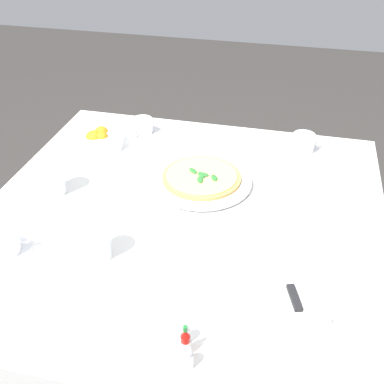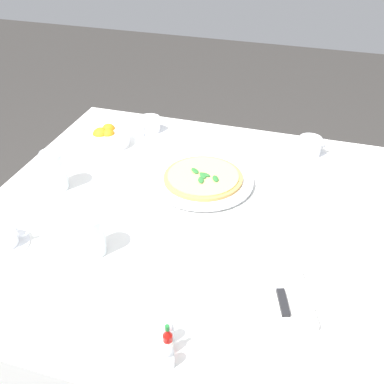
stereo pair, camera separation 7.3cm
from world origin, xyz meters
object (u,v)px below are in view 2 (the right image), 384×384
dinner_knife (279,286)px  salt_shaker (168,333)px  coffee_cup_right_edge (309,148)px  pizza_plate (203,181)px  pizza (203,177)px  coffee_cup_center_back (3,238)px  napkin_folded (279,291)px  coffee_cup_near_left (150,126)px  water_glass_left_edge (91,237)px  hot_sauce_bottle (168,342)px  pepper_shaker (168,357)px  water_glass_far_right (55,173)px  citrus_bowl (107,137)px

dinner_knife → salt_shaker: 0.28m
coffee_cup_right_edge → pizza_plate: bearing=132.3°
pizza → coffee_cup_center_back: 0.60m
napkin_folded → salt_shaker: 0.28m
pizza → coffee_cup_right_edge: (0.27, -0.30, 0.01)m
pizza → dinner_knife: bearing=-143.0°
coffee_cup_near_left → pizza_plate: bearing=-133.9°
dinner_knife → coffee_cup_near_left: bearing=22.5°
coffee_cup_center_back → coffee_cup_near_left: coffee_cup_near_left is taller
water_glass_left_edge → hot_sauce_bottle: 0.37m
dinner_knife → pepper_shaker: size_ratio=3.39×
napkin_folded → salt_shaker: (-0.20, 0.20, 0.02)m
coffee_cup_center_back → water_glass_far_right: size_ratio=1.05×
pizza → salt_shaker: (-0.59, -0.09, 0.00)m
coffee_cup_right_edge → coffee_cup_center_back: bearing=134.5°
pizza_plate → citrus_bowl: 0.42m
water_glass_left_edge → water_glass_far_right: bearing=46.0°
water_glass_left_edge → coffee_cup_center_back: bearing=101.2°
coffee_cup_center_back → citrus_bowl: (0.58, -0.02, 0.00)m
pepper_shaker → salt_shaker: bearing=19.7°
pepper_shaker → coffee_cup_right_edge: bearing=-11.5°
pizza_plate → water_glass_far_right: (-0.15, 0.42, 0.04)m
pizza_plate → coffee_cup_center_back: bearing=135.9°
coffee_cup_right_edge → coffee_cup_center_back: (-0.70, 0.71, -0.01)m
pizza → citrus_bowl: 0.42m
citrus_bowl → water_glass_far_right: bearing=174.6°
citrus_bowl → hot_sauce_bottle: 0.91m
water_glass_left_edge → napkin_folded: 0.48m
coffee_cup_near_left → hot_sauce_bottle: 0.97m
coffee_cup_right_edge → coffee_cup_center_back: 1.00m
citrus_bowl → pepper_shaker: (-0.79, -0.51, -0.00)m
water_glass_far_right → pepper_shaker: bearing=-132.5°
citrus_bowl → salt_shaker: 0.88m
salt_shaker → pepper_shaker: size_ratio=1.00×
dinner_knife → hot_sauce_bottle: (-0.23, 0.19, 0.01)m
pizza → pepper_shaker: bearing=-170.1°
water_glass_left_edge → napkin_folded: (-0.01, -0.48, -0.04)m
hot_sauce_bottle → pepper_shaker: bearing=-160.3°
water_glass_far_right → hot_sauce_bottle: size_ratio=1.49×
water_glass_far_right → salt_shaker: bearing=-130.2°
coffee_cup_right_edge → citrus_bowl: size_ratio=0.87×
coffee_cup_right_edge → citrus_bowl: 0.70m
pizza → salt_shaker: bearing=-171.1°
water_glass_far_right → pizza_plate: bearing=-70.3°
napkin_folded → coffee_cup_near_left: bearing=21.7°
coffee_cup_near_left → salt_shaker: bearing=-156.4°
salt_shaker → pizza: bearing=8.9°
salt_shaker → coffee_cup_near_left: bearing=23.6°
coffee_cup_center_back → hot_sauce_bottle: (-0.19, -0.52, 0.01)m
pizza → pepper_shaker: pepper_shaker is taller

